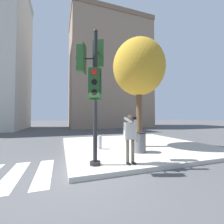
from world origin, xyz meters
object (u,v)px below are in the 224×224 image
Objects in this scene: street_tree at (139,68)px; person_photographer at (131,134)px; fire_hydrant at (100,142)px; traffic_signal_pole at (93,77)px; trash_bin at (139,142)px.

person_photographer is at bearing -124.66° from street_tree.
fire_hydrant is at bearing 178.03° from street_tree.
person_photographer is (1.28, -0.30, -1.98)m from traffic_signal_pole.
person_photographer reaches higher than trash_bin.
street_tree is (1.78, 2.57, 3.35)m from person_photographer.
fire_hydrant is at bearing 140.45° from trash_bin.
traffic_signal_pole is 4.05m from street_tree.
street_tree reaches higher than traffic_signal_pole.
street_tree is at bearing -1.97° from fire_hydrant.
traffic_signal_pole is 6.70× the size of fire_hydrant.
street_tree is 4.13m from trash_bin.
street_tree reaches higher than trash_bin.
street_tree is (3.06, 2.28, 1.37)m from traffic_signal_pole.
street_tree reaches higher than person_photographer.
street_tree is 4.57m from fire_hydrant.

